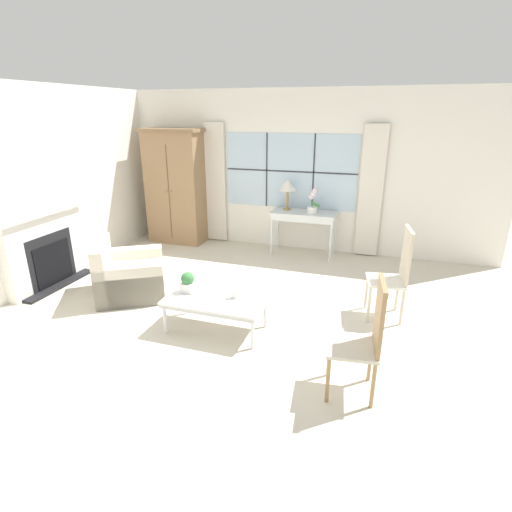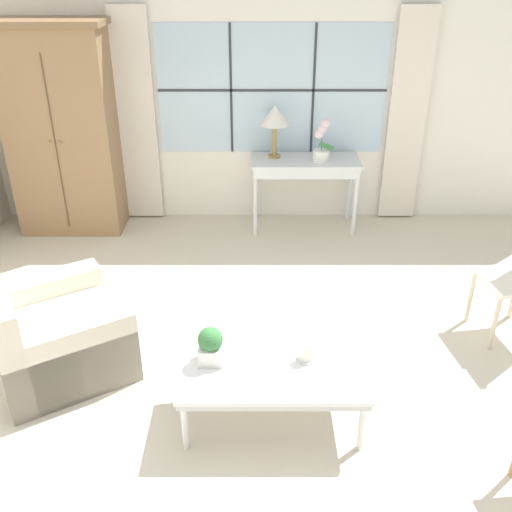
% 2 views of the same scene
% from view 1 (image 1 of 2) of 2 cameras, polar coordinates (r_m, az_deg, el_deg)
% --- Properties ---
extents(ground_plane, '(14.00, 14.00, 0.00)m').
position_cam_1_polar(ground_plane, '(4.99, -3.77, -9.15)').
color(ground_plane, beige).
extents(wall_back_windowed, '(7.20, 0.14, 2.80)m').
position_cam_1_polar(wall_back_windowed, '(7.32, 4.90, 11.73)').
color(wall_back_windowed, white).
rests_on(wall_back_windowed, ground_plane).
extents(wall_left, '(0.06, 7.20, 2.80)m').
position_cam_1_polar(wall_left, '(6.66, -27.30, 8.97)').
color(wall_left, white).
rests_on(wall_left, ground_plane).
extents(fireplace, '(0.34, 1.44, 2.14)m').
position_cam_1_polar(fireplace, '(6.45, -28.09, 1.94)').
color(fireplace, black).
rests_on(fireplace, ground_plane).
extents(armoire, '(1.13, 0.58, 2.13)m').
position_cam_1_polar(armoire, '(7.83, -11.41, 9.68)').
color(armoire, '#93704C').
rests_on(armoire, ground_plane).
extents(console_table, '(1.12, 0.51, 0.77)m').
position_cam_1_polar(console_table, '(7.06, 6.84, 5.56)').
color(console_table, silver).
rests_on(console_table, ground_plane).
extents(table_lamp, '(0.31, 0.31, 0.54)m').
position_cam_1_polar(table_lamp, '(7.09, 4.54, 9.97)').
color(table_lamp, '#9E7F47').
rests_on(table_lamp, console_table).
extents(potted_orchid, '(0.22, 0.17, 0.44)m').
position_cam_1_polar(potted_orchid, '(6.92, 8.11, 7.48)').
color(potted_orchid, white).
rests_on(potted_orchid, console_table).
extents(armchair_upholstered, '(1.23, 1.25, 0.78)m').
position_cam_1_polar(armchair_upholstered, '(5.81, -17.72, -2.77)').
color(armchair_upholstered, beige).
rests_on(armchair_upholstered, ground_plane).
extents(side_chair_wooden, '(0.50, 0.50, 1.15)m').
position_cam_1_polar(side_chair_wooden, '(5.08, 19.43, -1.86)').
color(side_chair_wooden, white).
rests_on(side_chair_wooden, ground_plane).
extents(accent_chair_wooden, '(0.49, 0.49, 1.11)m').
position_cam_1_polar(accent_chair_wooden, '(3.64, 15.44, -10.64)').
color(accent_chair_wooden, beige).
rests_on(accent_chair_wooden, ground_plane).
extents(coffee_table, '(1.16, 0.59, 0.40)m').
position_cam_1_polar(coffee_table, '(4.63, -5.83, -6.61)').
color(coffee_table, silver).
rests_on(coffee_table, ground_plane).
extents(potted_plant_small, '(0.16, 0.16, 0.25)m').
position_cam_1_polar(potted_plant_small, '(4.78, -9.72, -3.68)').
color(potted_plant_small, white).
rests_on(potted_plant_small, coffee_table).
extents(pillar_candle, '(0.12, 0.12, 0.14)m').
position_cam_1_polar(pillar_candle, '(4.59, -2.90, -5.34)').
color(pillar_candle, silver).
rests_on(pillar_candle, coffee_table).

